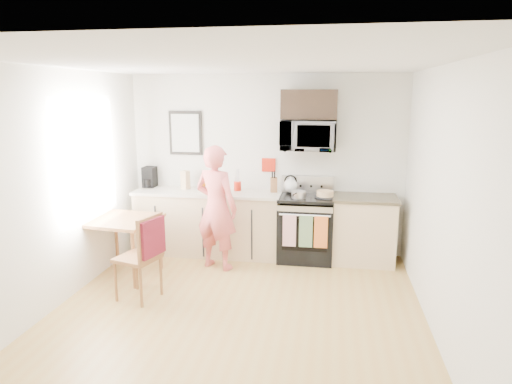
% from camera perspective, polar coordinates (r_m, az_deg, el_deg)
% --- Properties ---
extents(floor, '(4.60, 4.60, 0.00)m').
position_cam_1_polar(floor, '(4.95, -2.88, -15.81)').
color(floor, '#AB8142').
rests_on(floor, ground).
extents(back_wall, '(4.00, 0.04, 2.60)m').
position_cam_1_polar(back_wall, '(6.71, 1.19, 3.43)').
color(back_wall, silver).
rests_on(back_wall, floor).
extents(front_wall, '(4.00, 0.04, 2.60)m').
position_cam_1_polar(front_wall, '(2.42, -15.26, -13.38)').
color(front_wall, silver).
rests_on(front_wall, floor).
extents(left_wall, '(0.04, 4.60, 2.60)m').
position_cam_1_polar(left_wall, '(5.29, -24.72, -0.10)').
color(left_wall, silver).
rests_on(left_wall, floor).
extents(right_wall, '(0.04, 4.60, 2.60)m').
position_cam_1_polar(right_wall, '(4.51, 22.60, -1.89)').
color(right_wall, silver).
rests_on(right_wall, floor).
extents(ceiling, '(4.00, 4.60, 0.04)m').
position_cam_1_polar(ceiling, '(4.38, -3.26, 15.78)').
color(ceiling, silver).
rests_on(ceiling, back_wall).
extents(window, '(0.06, 1.40, 1.50)m').
position_cam_1_polar(window, '(5.90, -20.33, 3.90)').
color(window, white).
rests_on(window, left_wall).
extents(cabinet_left, '(2.10, 0.60, 0.90)m').
position_cam_1_polar(cabinet_left, '(6.77, -5.94, -3.93)').
color(cabinet_left, tan).
rests_on(cabinet_left, floor).
extents(countertop_left, '(2.14, 0.64, 0.04)m').
position_cam_1_polar(countertop_left, '(6.66, -6.03, -0.04)').
color(countertop_left, beige).
rests_on(countertop_left, cabinet_left).
extents(cabinet_right, '(0.84, 0.60, 0.90)m').
position_cam_1_polar(cabinet_right, '(6.56, 13.27, -4.74)').
color(cabinet_right, tan).
rests_on(cabinet_right, floor).
extents(countertop_right, '(0.88, 0.64, 0.04)m').
position_cam_1_polar(countertop_right, '(6.44, 13.47, -0.73)').
color(countertop_right, black).
rests_on(countertop_right, cabinet_right).
extents(range, '(0.76, 0.70, 1.16)m').
position_cam_1_polar(range, '(6.53, 6.24, -4.68)').
color(range, black).
rests_on(range, floor).
extents(microwave, '(0.76, 0.51, 0.42)m').
position_cam_1_polar(microwave, '(6.38, 6.57, 7.05)').
color(microwave, '#BCBBC1').
rests_on(microwave, back_wall).
extents(upper_cabinet, '(0.76, 0.35, 0.40)m').
position_cam_1_polar(upper_cabinet, '(6.40, 6.68, 10.83)').
color(upper_cabinet, black).
rests_on(upper_cabinet, back_wall).
extents(wall_art, '(0.50, 0.04, 0.65)m').
position_cam_1_polar(wall_art, '(6.91, -8.80, 7.30)').
color(wall_art, black).
rests_on(wall_art, back_wall).
extents(wall_trivet, '(0.20, 0.02, 0.20)m').
position_cam_1_polar(wall_trivet, '(6.69, 1.59, 3.40)').
color(wall_trivet, '#AC1E0E').
rests_on(wall_trivet, back_wall).
extents(person, '(0.71, 0.58, 1.68)m').
position_cam_1_polar(person, '(6.09, -4.99, -1.96)').
color(person, '#D63C3A').
rests_on(person, floor).
extents(dining_table, '(0.81, 0.81, 0.76)m').
position_cam_1_polar(dining_table, '(6.09, -16.30, -4.01)').
color(dining_table, brown).
rests_on(dining_table, floor).
extents(chair, '(0.56, 0.53, 1.01)m').
position_cam_1_polar(chair, '(5.29, -13.49, -6.62)').
color(chair, brown).
rests_on(chair, floor).
extents(knife_block, '(0.12, 0.15, 0.21)m').
position_cam_1_polar(knife_block, '(6.55, 2.23, 0.91)').
color(knife_block, brown).
rests_on(knife_block, countertop_left).
extents(utensil_crock, '(0.11, 0.11, 0.32)m').
position_cam_1_polar(utensil_crock, '(6.63, -2.33, 1.26)').
color(utensil_crock, '#AC1E0E').
rests_on(utensil_crock, countertop_left).
extents(fruit_bowl, '(0.21, 0.21, 0.09)m').
position_cam_1_polar(fruit_bowl, '(6.81, -6.52, 0.71)').
color(fruit_bowl, white).
rests_on(fruit_bowl, countertop_left).
extents(milk_carton, '(0.14, 0.14, 0.27)m').
position_cam_1_polar(milk_carton, '(6.81, -8.83, 1.50)').
color(milk_carton, tan).
rests_on(milk_carton, countertop_left).
extents(coffee_maker, '(0.17, 0.26, 0.31)m').
position_cam_1_polar(coffee_maker, '(7.07, -13.18, 1.78)').
color(coffee_maker, black).
rests_on(coffee_maker, countertop_left).
extents(bread_bag, '(0.29, 0.16, 0.10)m').
position_cam_1_polar(bread_bag, '(6.44, -5.00, 0.21)').
color(bread_bag, tan).
rests_on(bread_bag, countertop_left).
extents(cake, '(0.28, 0.28, 0.09)m').
position_cam_1_polar(cake, '(6.34, 8.62, -0.28)').
color(cake, black).
rests_on(cake, range).
extents(kettle, '(0.20, 0.20, 0.26)m').
position_cam_1_polar(kettle, '(6.58, 4.33, 0.88)').
color(kettle, white).
rests_on(kettle, range).
extents(pot, '(0.20, 0.33, 0.10)m').
position_cam_1_polar(pot, '(6.25, 5.33, -0.32)').
color(pot, '#BCBBC1').
rests_on(pot, range).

